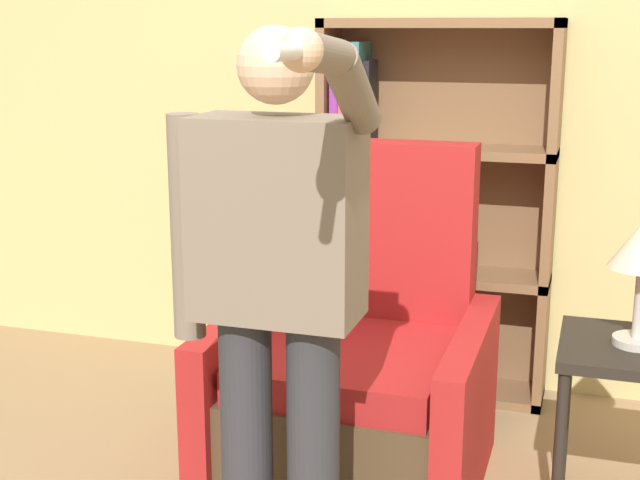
{
  "coord_description": "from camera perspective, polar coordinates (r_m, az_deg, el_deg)",
  "views": [
    {
      "loc": [
        0.75,
        -1.95,
        1.63
      ],
      "look_at": [
        -0.06,
        0.57,
        0.99
      ],
      "focal_mm": 50.0,
      "sensor_mm": 36.0,
      "label": 1
    }
  ],
  "objects": [
    {
      "name": "wall_back",
      "position": [
        4.06,
        7.17,
        10.21
      ],
      "size": [
        8.0,
        0.06,
        2.8
      ],
      "color": "tan",
      "rests_on": "ground_plane"
    },
    {
      "name": "bookcase",
      "position": [
        3.98,
        6.07,
        1.73
      ],
      "size": [
        1.02,
        0.28,
        1.66
      ],
      "color": "brown",
      "rests_on": "ground_plane"
    },
    {
      "name": "armchair",
      "position": [
        3.31,
        2.42,
        -8.93
      ],
      "size": [
        0.93,
        0.91,
        1.21
      ],
      "color": "#4C3823",
      "rests_on": "ground_plane"
    },
    {
      "name": "person_standing",
      "position": [
        2.42,
        -2.84,
        -3.07
      ],
      "size": [
        0.6,
        0.78,
        1.63
      ],
      "color": "#2D2D33",
      "rests_on": "ground_plane"
    },
    {
      "name": "side_table",
      "position": [
        3.08,
        19.45,
        -8.18
      ],
      "size": [
        0.48,
        0.48,
        0.63
      ],
      "color": "black",
      "rests_on": "ground_plane"
    }
  ]
}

